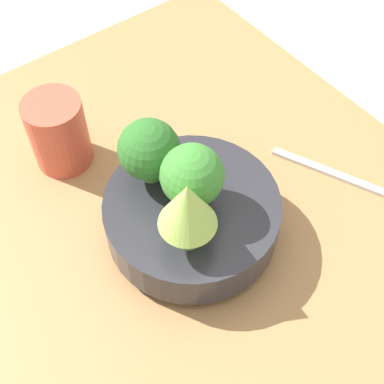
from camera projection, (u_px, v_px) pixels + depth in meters
ground_plane at (200, 250)px, 0.70m from camera, size 6.00×6.00×0.00m
table at (201, 241)px, 0.68m from camera, size 0.83×0.64×0.05m
bowl at (192, 216)px, 0.63m from camera, size 0.21×0.21×0.07m
broccoli_floret_right at (149, 150)px, 0.59m from camera, size 0.07×0.07×0.08m
romanesco_piece_far at (187, 208)px, 0.53m from camera, size 0.06×0.06×0.10m
broccoli_floret_center at (192, 176)px, 0.57m from camera, size 0.07×0.07×0.08m
cup at (58, 133)px, 0.69m from camera, size 0.08×0.08×0.10m
fork at (331, 173)px, 0.71m from camera, size 0.15×0.08×0.01m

